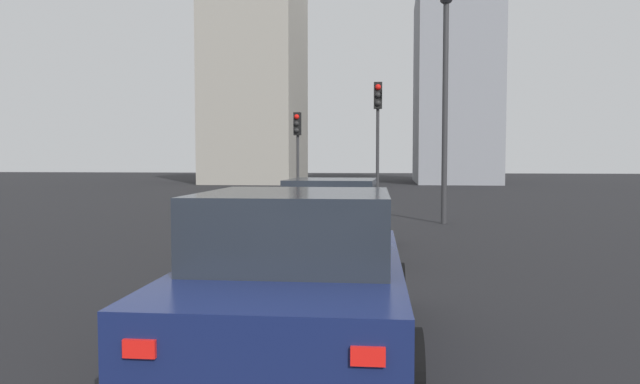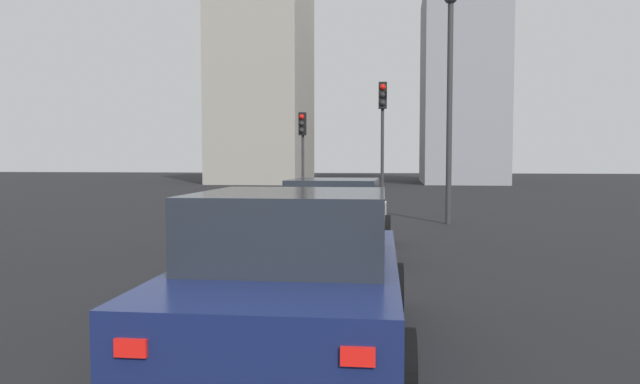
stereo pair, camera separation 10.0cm
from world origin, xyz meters
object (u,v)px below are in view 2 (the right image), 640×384
object	(u,v)px
car_navy_second	(296,276)
traffic_light_near_right	(302,139)
car_white_lead	(335,217)
traffic_light_near_left	(383,120)
street_lamp_kerbside	(450,88)

from	to	relation	value
car_navy_second	traffic_light_near_right	size ratio (longest dim) A/B	1.14
traffic_light_near_right	car_white_lead	bearing A→B (deg)	17.61
car_white_lead	car_navy_second	world-z (taller)	car_navy_second
traffic_light_near_left	street_lamp_kerbside	size ratio (longest dim) A/B	0.69
car_navy_second	traffic_light_near_left	size ratio (longest dim) A/B	0.95
traffic_light_near_left	traffic_light_near_right	distance (m)	4.29
traffic_light_near_left	car_white_lead	bearing A→B (deg)	-7.17
car_white_lead	traffic_light_near_right	world-z (taller)	traffic_light_near_right
car_white_lead	traffic_light_near_left	world-z (taller)	traffic_light_near_left
traffic_light_near_right	street_lamp_kerbside	bearing A→B (deg)	46.87
car_white_lead	street_lamp_kerbside	bearing A→B (deg)	-24.69
car_navy_second	traffic_light_near_left	distance (m)	14.78
car_navy_second	traffic_light_near_right	bearing A→B (deg)	7.89
street_lamp_kerbside	traffic_light_near_left	bearing A→B (deg)	32.92
car_white_lead	street_lamp_kerbside	distance (m)	6.96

